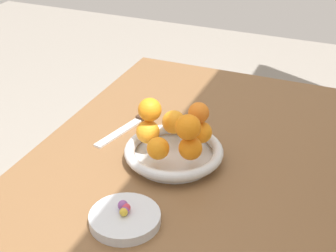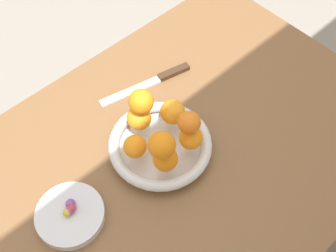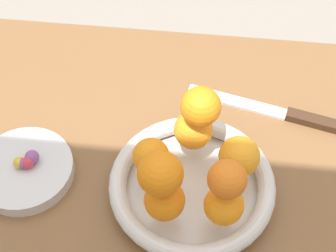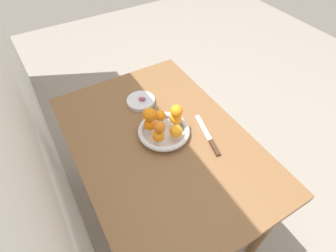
% 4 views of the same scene
% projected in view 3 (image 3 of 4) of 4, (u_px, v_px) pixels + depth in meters
% --- Properties ---
extents(dining_table, '(1.10, 0.76, 0.74)m').
position_uv_depth(dining_table, '(203.00, 239.00, 0.81)').
color(dining_table, brown).
rests_on(dining_table, ground_plane).
extents(fruit_bowl, '(0.24, 0.24, 0.04)m').
position_uv_depth(fruit_bowl, '(192.00, 186.00, 0.75)').
color(fruit_bowl, silver).
rests_on(fruit_bowl, dining_table).
extents(candy_dish, '(0.15, 0.15, 0.02)m').
position_uv_depth(candy_dish, '(25.00, 170.00, 0.78)').
color(candy_dish, silver).
rests_on(candy_dish, dining_table).
extents(orange_0, '(0.06, 0.06, 0.06)m').
position_uv_depth(orange_0, '(239.00, 156.00, 0.72)').
color(orange_0, orange).
rests_on(orange_0, fruit_bowl).
extents(orange_1, '(0.06, 0.06, 0.06)m').
position_uv_depth(orange_1, '(193.00, 130.00, 0.75)').
color(orange_1, orange).
rests_on(orange_1, fruit_bowl).
extents(orange_2, '(0.05, 0.05, 0.05)m').
position_uv_depth(orange_2, '(151.00, 156.00, 0.73)').
color(orange_2, orange).
rests_on(orange_2, fruit_bowl).
extents(orange_3, '(0.06, 0.06, 0.06)m').
position_uv_depth(orange_3, '(165.00, 200.00, 0.68)').
color(orange_3, orange).
rests_on(orange_3, fruit_bowl).
extents(orange_4, '(0.05, 0.05, 0.05)m').
position_uv_depth(orange_4, '(224.00, 205.00, 0.68)').
color(orange_4, orange).
rests_on(orange_4, fruit_bowl).
extents(orange_5, '(0.06, 0.06, 0.06)m').
position_uv_depth(orange_5, '(201.00, 106.00, 0.70)').
color(orange_5, orange).
rests_on(orange_5, orange_1).
extents(orange_6, '(0.05, 0.05, 0.05)m').
position_uv_depth(orange_6, '(227.00, 179.00, 0.64)').
color(orange_6, orange).
rests_on(orange_6, orange_4).
extents(orange_7, '(0.06, 0.06, 0.06)m').
position_uv_depth(orange_7, '(160.00, 174.00, 0.64)').
color(orange_7, orange).
rests_on(orange_7, orange_3).
extents(candy_ball_0, '(0.02, 0.02, 0.02)m').
position_uv_depth(candy_ball_0, '(19.00, 163.00, 0.76)').
color(candy_ball_0, gold).
rests_on(candy_ball_0, candy_dish).
extents(candy_ball_1, '(0.02, 0.02, 0.02)m').
position_uv_depth(candy_ball_1, '(32.00, 157.00, 0.77)').
color(candy_ball_1, '#8C4C99').
rests_on(candy_ball_1, candy_dish).
extents(candy_ball_2, '(0.02, 0.02, 0.02)m').
position_uv_depth(candy_ball_2, '(23.00, 163.00, 0.76)').
color(candy_ball_2, '#8C4C99').
rests_on(candy_ball_2, candy_dish).
extents(candy_ball_3, '(0.02, 0.02, 0.02)m').
position_uv_depth(candy_ball_3, '(28.00, 162.00, 0.76)').
color(candy_ball_3, '#C6384C').
rests_on(candy_ball_3, candy_dish).
extents(knife, '(0.26, 0.08, 0.01)m').
position_uv_depth(knife, '(276.00, 112.00, 0.85)').
color(knife, '#3F2819').
rests_on(knife, dining_table).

